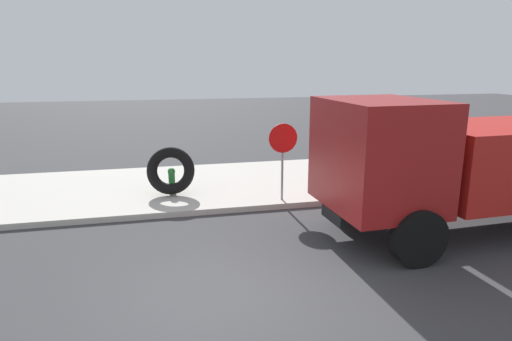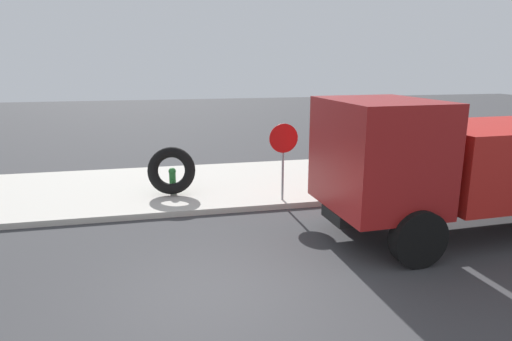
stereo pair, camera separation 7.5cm
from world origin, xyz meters
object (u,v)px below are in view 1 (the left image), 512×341
object	(u,v)px
fire_hydrant	(172,179)
dump_truck_red	(472,161)
stop_sign	(283,148)
loose_tire	(171,171)

from	to	relation	value
fire_hydrant	dump_truck_red	xyz separation A→B (m)	(6.29, -4.08, 1.08)
stop_sign	dump_truck_red	world-z (taller)	dump_truck_red
fire_hydrant	loose_tire	size ratio (longest dim) A/B	0.54
fire_hydrant	loose_tire	bearing A→B (deg)	-100.26
stop_sign	loose_tire	bearing A→B (deg)	156.77
stop_sign	dump_truck_red	distance (m)	4.42
stop_sign	dump_truck_red	xyz separation A→B (m)	(3.48, -2.72, 0.05)
loose_tire	dump_truck_red	size ratio (longest dim) A/B	0.18
fire_hydrant	loose_tire	world-z (taller)	loose_tire
loose_tire	stop_sign	xyz separation A→B (m)	(2.84, -1.22, 0.75)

